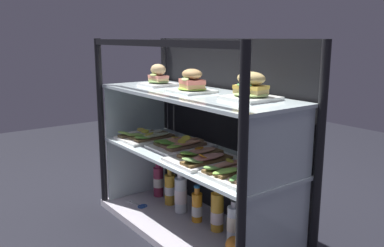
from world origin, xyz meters
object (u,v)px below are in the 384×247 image
object	(u,v)px
open_sandwich_tray_near_right_corner	(202,158)
juice_bottle_front_middle	(217,212)
open_sandwich_tray_left_of_center	(180,144)
juice_bottle_front_second	(181,194)
plated_roll_sandwich_near_left_corner	(192,83)
plated_roll_sandwich_far_right	(251,89)
open_sandwich_tray_mid_right	(146,136)
juice_bottle_near_post	(197,207)
orange_fruit_beside_bottles	(234,245)
juice_bottle_back_right	(233,223)
kitchen_scissors	(141,205)
juice_bottle_front_left_end	(170,189)
juice_bottle_front_fourth	(158,181)
open_sandwich_tray_near_left_corner	(241,172)
plated_roll_sandwich_right_of_center	(158,78)

from	to	relation	value
open_sandwich_tray_near_right_corner	juice_bottle_front_middle	world-z (taller)	open_sandwich_tray_near_right_corner
open_sandwich_tray_left_of_center	juice_bottle_front_second	xyz separation A→B (m)	(-0.05, 0.04, -0.31)
plated_roll_sandwich_near_left_corner	juice_bottle_front_second	size ratio (longest dim) A/B	0.75
plated_roll_sandwich_far_right	open_sandwich_tray_mid_right	world-z (taller)	plated_roll_sandwich_far_right
open_sandwich_tray_left_of_center	juice_bottle_near_post	world-z (taller)	open_sandwich_tray_left_of_center
juice_bottle_near_post	orange_fruit_beside_bottles	bearing A→B (deg)	-10.35
juice_bottle_back_right	kitchen_scissors	size ratio (longest dim) A/B	1.39
open_sandwich_tray_left_of_center	juice_bottle_near_post	distance (m)	0.35
juice_bottle_front_left_end	juice_bottle_near_post	size ratio (longest dim) A/B	1.11
plated_roll_sandwich_near_left_corner	plated_roll_sandwich_far_right	world-z (taller)	plated_roll_sandwich_far_right
juice_bottle_front_fourth	kitchen_scissors	xyz separation A→B (m)	(0.07, -0.17, -0.09)
plated_roll_sandwich_near_left_corner	orange_fruit_beside_bottles	distance (m)	0.78
juice_bottle_back_right	open_sandwich_tray_left_of_center	bearing A→B (deg)	-173.79
open_sandwich_tray_near_left_corner	juice_bottle_back_right	xyz separation A→B (m)	(-0.14, 0.09, -0.32)
plated_roll_sandwich_far_right	juice_bottle_back_right	bearing A→B (deg)	-179.62
juice_bottle_near_post	orange_fruit_beside_bottles	world-z (taller)	juice_bottle_near_post
open_sandwich_tray_near_right_corner	juice_bottle_front_fourth	xyz separation A→B (m)	(-0.59, 0.12, -0.31)
open_sandwich_tray_near_right_corner	plated_roll_sandwich_far_right	bearing A→B (deg)	25.27
plated_roll_sandwich_right_of_center	plated_roll_sandwich_far_right	bearing A→B (deg)	3.38
open_sandwich_tray_left_of_center	plated_roll_sandwich_right_of_center	bearing A→B (deg)	179.43
juice_bottle_front_middle	juice_bottle_back_right	distance (m)	0.14
plated_roll_sandwich_near_left_corner	juice_bottle_front_middle	size ratio (longest dim) A/B	0.74
juice_bottle_front_left_end	juice_bottle_near_post	bearing A→B (deg)	-2.61
plated_roll_sandwich_near_left_corner	orange_fruit_beside_bottles	world-z (taller)	plated_roll_sandwich_near_left_corner
plated_roll_sandwich_right_of_center	juice_bottle_back_right	xyz separation A→B (m)	(0.59, 0.04, -0.65)
open_sandwich_tray_mid_right	juice_bottle_near_post	xyz separation A→B (m)	(0.36, 0.09, -0.33)
open_sandwich_tray_left_of_center	juice_bottle_back_right	distance (m)	0.50
plated_roll_sandwich_right_of_center	juice_bottle_front_second	distance (m)	0.66
juice_bottle_front_fourth	juice_bottle_back_right	bearing A→B (deg)	-1.71
plated_roll_sandwich_far_right	juice_bottle_front_middle	bearing A→B (deg)	176.09
juice_bottle_front_middle	kitchen_scissors	distance (m)	0.53
open_sandwich_tray_near_right_corner	juice_bottle_front_middle	size ratio (longest dim) A/B	1.24
plated_roll_sandwich_near_left_corner	plated_roll_sandwich_right_of_center	bearing A→B (deg)	176.90
open_sandwich_tray_near_left_corner	plated_roll_sandwich_far_right	bearing A→B (deg)	118.54
juice_bottle_near_post	juice_bottle_front_middle	bearing A→B (deg)	7.44
juice_bottle_front_middle	orange_fruit_beside_bottles	size ratio (longest dim) A/B	3.06
plated_roll_sandwich_far_right	juice_bottle_front_fourth	distance (m)	1.02
juice_bottle_front_fourth	juice_bottle_back_right	xyz separation A→B (m)	(0.71, -0.02, -0.00)
juice_bottle_front_second	juice_bottle_front_middle	size ratio (longest dim) A/B	0.98
juice_bottle_front_middle	juice_bottle_near_post	bearing A→B (deg)	-172.56
juice_bottle_front_left_end	juice_bottle_front_middle	bearing A→B (deg)	0.83
plated_roll_sandwich_far_right	juice_bottle_back_right	distance (m)	0.66
open_sandwich_tray_mid_right	kitchen_scissors	bearing A→B (deg)	-79.02
plated_roll_sandwich_near_left_corner	orange_fruit_beside_bottles	bearing A→B (deg)	-2.03
juice_bottle_near_post	juice_bottle_front_second	bearing A→B (deg)	179.32
juice_bottle_front_left_end	kitchen_scissors	bearing A→B (deg)	-115.10
plated_roll_sandwich_far_right	open_sandwich_tray_near_right_corner	distance (m)	0.41
plated_roll_sandwich_near_left_corner	juice_bottle_near_post	distance (m)	0.67
plated_roll_sandwich_right_of_center	juice_bottle_front_fourth	world-z (taller)	plated_roll_sandwich_right_of_center
open_sandwich_tray_mid_right	juice_bottle_near_post	bearing A→B (deg)	14.27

